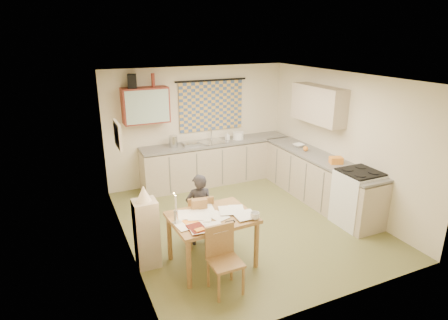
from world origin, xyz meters
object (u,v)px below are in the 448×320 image
counter_back (217,162)px  shelf_stand (147,234)px  dining_table (212,239)px  stove (357,198)px  person (199,210)px  counter_right (318,179)px  chair_far (199,228)px

counter_back → shelf_stand: shelf_stand is taller
dining_table → stove: bearing=-1.8°
counter_back → person: (-1.27, -2.26, 0.13)m
stove → person: size_ratio=0.85×
stove → person: bearing=168.7°
counter_back → shelf_stand: 3.30m
person → shelf_stand: size_ratio=1.16×
person → shelf_stand: bearing=22.3°
counter_back → stove: bearing=-63.5°
dining_table → person: size_ratio=1.01×
dining_table → person: bearing=84.1°
counter_back → counter_right: bearing=-51.3°
counter_right → shelf_stand: bearing=-167.8°
stove → chair_far: bearing=169.2°
counter_right → stove: (0.00, -1.05, 0.04)m
stove → chair_far: stove is taller
counter_back → person: person is taller
stove → dining_table: stove is taller
person → shelf_stand: 0.92m
counter_right → person: person is taller
dining_table → shelf_stand: (-0.85, 0.34, 0.12)m
stove → dining_table: (-2.69, -0.05, -0.11)m
counter_right → stove: bearing=-90.0°
shelf_stand → person: bearing=15.6°
dining_table → chair_far: bearing=85.3°
counter_back → dining_table: size_ratio=2.81×
counter_back → person: 2.59m
person → dining_table: bearing=93.6°
counter_back → dining_table: counter_back is taller
counter_right → chair_far: bearing=-168.6°
chair_far → dining_table: bearing=97.1°
counter_right → dining_table: 2.91m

